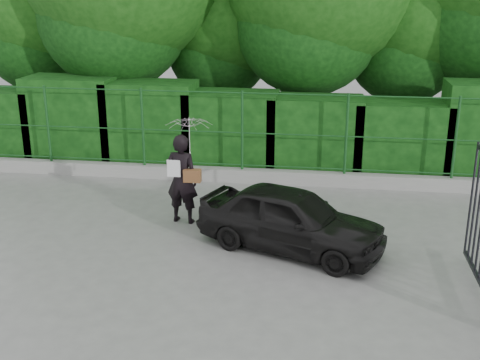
# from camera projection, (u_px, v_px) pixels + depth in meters

# --- Properties ---
(ground) EXTENTS (80.00, 80.00, 0.00)m
(ground) POSITION_uv_depth(u_px,v_px,m) (178.00, 268.00, 9.62)
(ground) COLOR gray
(kerb) EXTENTS (14.00, 0.25, 0.30)m
(kerb) POSITION_uv_depth(u_px,v_px,m) (225.00, 175.00, 13.81)
(kerb) COLOR #9E9E99
(kerb) RESTS_ON ground
(fence) EXTENTS (14.13, 0.06, 1.80)m
(fence) POSITION_uv_depth(u_px,v_px,m) (234.00, 130.00, 13.45)
(fence) COLOR #16481B
(fence) RESTS_ON kerb
(hedge) EXTENTS (14.20, 1.20, 2.25)m
(hedge) POSITION_uv_depth(u_px,v_px,m) (233.00, 129.00, 14.48)
(hedge) COLOR black
(hedge) RESTS_ON ground
(woman) EXTENTS (0.92, 0.87, 2.03)m
(woman) POSITION_uv_depth(u_px,v_px,m) (186.00, 156.00, 11.11)
(woman) COLOR black
(woman) RESTS_ON ground
(car) EXTENTS (3.47, 2.38, 1.10)m
(car) POSITION_uv_depth(u_px,v_px,m) (291.00, 219.00, 10.15)
(car) COLOR black
(car) RESTS_ON ground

